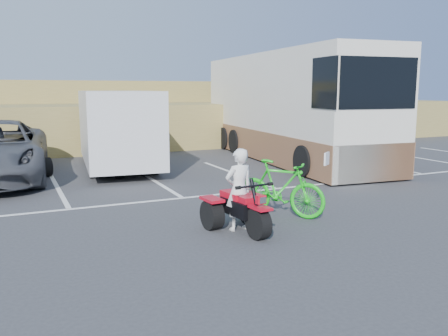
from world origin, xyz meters
name	(u,v)px	position (x,y,z in m)	size (l,w,h in m)	color
ground	(223,222)	(0.00, 0.00, 0.00)	(100.00, 100.00, 0.00)	#373739
parking_stripes	(191,183)	(0.87, 4.07, 0.00)	(28.00, 5.16, 0.01)	white
grass_embankment	(92,115)	(0.00, 15.48, 1.42)	(40.00, 8.50, 3.10)	olive
red_trike_atv	(243,232)	(0.08, -0.74, 0.00)	(1.15, 1.53, 0.99)	#B70A1C
rider	(239,190)	(0.07, -0.59, 0.79)	(0.57, 0.38, 1.58)	white
green_dirt_bike	(280,188)	(1.33, -0.02, 0.60)	(0.56, 1.99, 1.19)	#14BF19
cargo_trailer	(118,127)	(-0.48, 7.39, 1.41)	(2.79, 5.80, 2.61)	silver
rv_motorhome	(288,115)	(6.05, 7.22, 1.71)	(3.80, 11.15, 3.93)	silver
quad_atv_blue	(25,176)	(-3.45, 7.41, 0.00)	(1.26, 1.69, 1.11)	navy
quad_atv_green	(128,175)	(-0.49, 6.19, 0.00)	(1.02, 1.37, 0.89)	#165914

